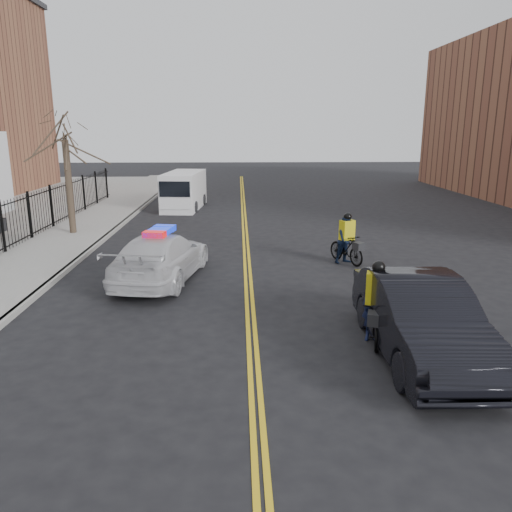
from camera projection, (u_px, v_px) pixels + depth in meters
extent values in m
plane|color=black|center=(251.00, 316.00, 12.64)|extent=(120.00, 120.00, 0.00)
cube|color=yellow|center=(244.00, 244.00, 20.38)|extent=(0.10, 60.00, 0.01)
cube|color=yellow|center=(248.00, 244.00, 20.39)|extent=(0.10, 60.00, 0.01)
cube|color=gray|center=(60.00, 244.00, 20.12)|extent=(3.00, 60.00, 0.15)
cube|color=gray|center=(98.00, 244.00, 20.17)|extent=(0.20, 60.00, 0.15)
cylinder|color=#35281F|center=(69.00, 187.00, 21.53)|extent=(0.28, 0.28, 4.00)
imported|color=silver|center=(161.00, 257.00, 15.44)|extent=(2.90, 5.37, 1.48)
cube|color=#0C26CC|center=(160.00, 231.00, 15.24)|extent=(0.84, 1.44, 0.16)
imported|color=black|center=(420.00, 318.00, 10.21)|extent=(1.80, 5.04, 1.65)
cube|color=white|center=(184.00, 190.00, 29.45)|extent=(2.31, 5.16, 2.13)
cube|color=white|center=(176.00, 198.00, 27.38)|extent=(1.87, 0.90, 1.11)
cube|color=black|center=(175.00, 189.00, 26.89)|extent=(1.67, 0.25, 0.83)
cylinder|color=black|center=(164.00, 206.00, 28.24)|extent=(0.29, 0.67, 0.65)
cylinder|color=black|center=(195.00, 207.00, 28.14)|extent=(0.29, 0.67, 0.65)
cylinder|color=black|center=(175.00, 199.00, 31.11)|extent=(0.29, 0.67, 0.65)
cylinder|color=black|center=(203.00, 200.00, 31.02)|extent=(0.29, 0.67, 0.65)
imported|color=black|center=(375.00, 319.00, 11.05)|extent=(1.17, 1.98, 0.98)
imported|color=black|center=(376.00, 305.00, 10.97)|extent=(0.71, 0.57, 1.69)
cube|color=gold|center=(377.00, 288.00, 10.87)|extent=(0.56, 0.45, 0.71)
sphere|color=black|center=(379.00, 267.00, 10.75)|extent=(0.28, 0.28, 0.28)
cube|color=black|center=(375.00, 318.00, 10.37)|extent=(0.39, 0.42, 0.26)
imported|color=black|center=(346.00, 248.00, 17.44)|extent=(1.25, 1.81, 1.07)
imported|color=black|center=(347.00, 240.00, 17.37)|extent=(1.00, 0.92, 1.65)
cube|color=gold|center=(347.00, 230.00, 17.28)|extent=(0.56, 0.50, 0.69)
sphere|color=black|center=(348.00, 217.00, 17.17)|extent=(0.28, 0.28, 0.28)
cube|color=black|center=(359.00, 246.00, 16.85)|extent=(0.42, 0.44, 0.26)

